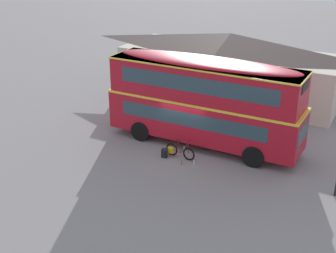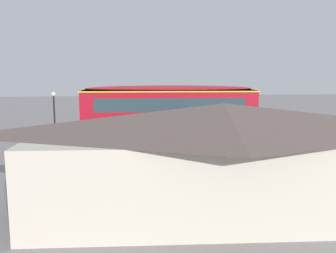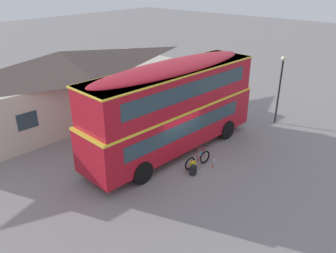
% 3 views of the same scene
% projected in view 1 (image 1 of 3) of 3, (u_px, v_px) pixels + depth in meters
% --- Properties ---
extents(ground_plane, '(120.00, 120.00, 0.00)m').
position_uv_depth(ground_plane, '(184.00, 148.00, 24.66)').
color(ground_plane, gray).
extents(double_decker_bus, '(10.63, 3.21, 4.79)m').
position_uv_depth(double_decker_bus, '(204.00, 98.00, 24.06)').
color(double_decker_bus, black).
rests_on(double_decker_bus, ground).
extents(touring_bicycle, '(1.69, 0.47, 1.02)m').
position_uv_depth(touring_bicycle, '(179.00, 151.00, 23.48)').
color(touring_bicycle, black).
rests_on(touring_bicycle, ground).
extents(backpack_on_ground, '(0.32, 0.31, 0.53)m').
position_uv_depth(backpack_on_ground, '(165.00, 152.00, 23.55)').
color(backpack_on_ground, black).
rests_on(backpack_on_ground, ground).
extents(water_bottle_red_squeeze, '(0.06, 0.06, 0.22)m').
position_uv_depth(water_bottle_red_squeeze, '(182.00, 163.00, 22.87)').
color(water_bottle_red_squeeze, '#D84C33').
rests_on(water_bottle_red_squeeze, ground).
extents(water_bottle_clear_plastic, '(0.08, 0.08, 0.26)m').
position_uv_depth(water_bottle_clear_plastic, '(194.00, 162.00, 22.91)').
color(water_bottle_clear_plastic, silver).
rests_on(water_bottle_clear_plastic, ground).
extents(pub_building, '(15.43, 6.49, 4.44)m').
position_uv_depth(pub_building, '(229.00, 65.00, 31.47)').
color(pub_building, beige).
rests_on(pub_building, ground).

